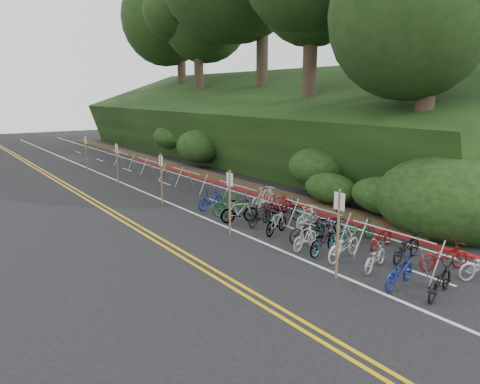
{
  "coord_description": "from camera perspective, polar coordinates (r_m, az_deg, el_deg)",
  "views": [
    {
      "loc": [
        -8.92,
        -9.46,
        5.34
      ],
      "look_at": [
        1.89,
        6.18,
        1.3
      ],
      "focal_mm": 35.0,
      "sensor_mm": 36.0,
      "label": 1
    }
  ],
  "objects": [
    {
      "name": "ground",
      "position": [
        14.06,
        8.15,
        -10.45
      ],
      "size": [
        120.0,
        120.0,
        0.0
      ],
      "primitive_type": "plane",
      "color": "black",
      "rests_on": "ground"
    },
    {
      "name": "road_markings",
      "position": [
        22.41,
        -8.37,
        -1.91
      ],
      "size": [
        7.47,
        80.0,
        0.01
      ],
      "color": "gold",
      "rests_on": "ground"
    },
    {
      "name": "red_curb",
      "position": [
        26.5,
        -0.38,
        0.48
      ],
      "size": [
        0.25,
        28.0,
        0.1
      ],
      "primitive_type": "cube",
      "color": "maroon",
      "rests_on": "ground"
    },
    {
      "name": "embankment",
      "position": [
        36.04,
        2.88,
        7.57
      ],
      "size": [
        14.3,
        48.14,
        9.11
      ],
      "color": "black",
      "rests_on": "ground"
    },
    {
      "name": "tree_cluster",
      "position": [
        37.2,
        -4.23,
        22.13
      ],
      "size": [
        32.85,
        54.37,
        19.1
      ],
      "color": "#2D2319",
      "rests_on": "ground"
    },
    {
      "name": "bike_rack_front",
      "position": [
        14.9,
        17.9,
        -5.84
      ],
      "size": [
        1.19,
        2.99,
        1.28
      ],
      "color": "#A6A6A7",
      "rests_on": "ground"
    },
    {
      "name": "bike_racks_rest",
      "position": [
        25.82,
        -6.6,
        1.91
      ],
      "size": [
        1.14,
        23.0,
        1.17
      ],
      "color": "#A6A6A7",
      "rests_on": "ground"
    },
    {
      "name": "signpost_near",
      "position": [
        13.8,
        11.88,
        -4.34
      ],
      "size": [
        0.08,
        0.4,
        2.67
      ],
      "color": "brown",
      "rests_on": "ground"
    },
    {
      "name": "signposts_rest",
      "position": [
        25.62,
        -12.43,
        2.94
      ],
      "size": [
        0.08,
        18.4,
        2.5
      ],
      "color": "brown",
      "rests_on": "ground"
    },
    {
      "name": "bike_front",
      "position": [
        16.45,
        7.95,
        -5.44
      ],
      "size": [
        0.81,
        1.53,
        0.89
      ],
      "primitive_type": "imported",
      "rotation": [
        0.0,
        0.0,
        1.85
      ],
      "color": "beige",
      "rests_on": "ground"
    },
    {
      "name": "bike_valet",
      "position": [
        17.46,
        10.08,
        -4.41
      ],
      "size": [
        3.45,
        13.39,
        1.1
      ],
      "color": "black",
      "rests_on": "ground"
    }
  ]
}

